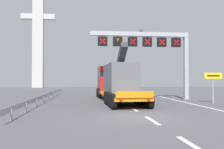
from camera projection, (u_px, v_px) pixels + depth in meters
ground at (140, 117)px, 13.71m from camera, size 112.00×112.00×0.00m
lane_markings at (110, 94)px, 34.79m from camera, size 0.20×56.93×0.01m
edge_line_right at (172, 99)px, 26.29m from camera, size 0.20×63.00×0.01m
overhead_lane_gantry at (152, 45)px, 25.50m from camera, size 10.58×0.90×7.41m
heavy_haul_truck_orange at (115, 81)px, 24.84m from camera, size 3.57×14.15×5.30m
exit_sign_yellow at (213, 80)px, 21.81m from camera, size 1.66×0.15×2.75m
guardrail_left at (48, 95)px, 25.25m from camera, size 0.13×28.68×0.76m
bridge_pylon_distant at (38, 29)px, 65.88m from camera, size 9.00×2.00×30.84m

